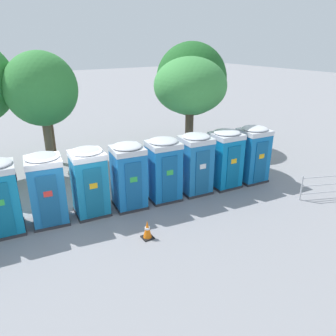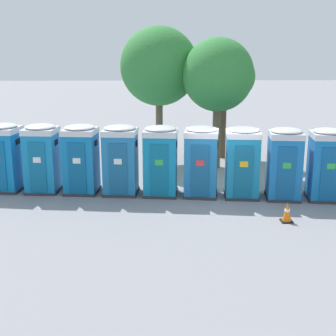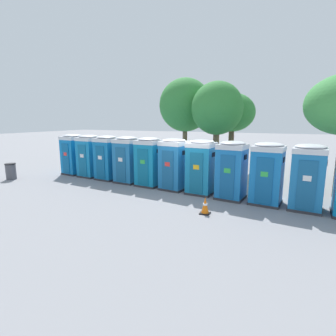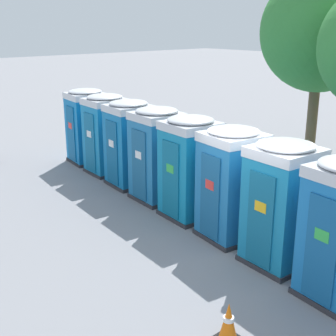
# 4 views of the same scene
# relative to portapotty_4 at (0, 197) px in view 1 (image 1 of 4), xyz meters

# --- Properties ---
(ground_plane) EXTENTS (120.00, 120.00, 0.00)m
(ground_plane) POSITION_rel_portapotty_4_xyz_m (2.19, -0.16, -1.28)
(ground_plane) COLOR gray
(portapotty_4) EXTENTS (1.33, 1.31, 2.54)m
(portapotty_4) POSITION_rel_portapotty_4_xyz_m (0.00, 0.00, 0.00)
(portapotty_4) COLOR #2D2D33
(portapotty_4) RESTS_ON ground
(portapotty_5) EXTENTS (1.36, 1.36, 2.54)m
(portapotty_5) POSITION_rel_portapotty_4_xyz_m (1.46, -0.14, 0.00)
(portapotty_5) COLOR #2D2D33
(portapotty_5) RESTS_ON ground
(portapotty_6) EXTENTS (1.29, 1.30, 2.54)m
(portapotty_6) POSITION_rel_portapotty_4_xyz_m (2.91, -0.32, 0.00)
(portapotty_6) COLOR #2D2D33
(portapotty_6) RESTS_ON ground
(portapotty_7) EXTENTS (1.31, 1.33, 2.54)m
(portapotty_7) POSITION_rel_portapotty_4_xyz_m (4.36, -0.56, 0.00)
(portapotty_7) COLOR #2D2D33
(portapotty_7) RESTS_ON ground
(portapotty_8) EXTENTS (1.34, 1.33, 2.54)m
(portapotty_8) POSITION_rel_portapotty_4_xyz_m (5.81, -0.70, 0.00)
(portapotty_8) COLOR #2D2D33
(portapotty_8) RESTS_ON ground
(portapotty_9) EXTENTS (1.30, 1.31, 2.54)m
(portapotty_9) POSITION_rel_portapotty_4_xyz_m (7.27, -0.84, 0.00)
(portapotty_9) COLOR #2D2D33
(portapotty_9) RESTS_ON ground
(portapotty_10) EXTENTS (1.30, 1.28, 2.54)m
(portapotty_10) POSITION_rel_portapotty_4_xyz_m (8.72, -1.04, 0.00)
(portapotty_10) COLOR #2D2D33
(portapotty_10) RESTS_ON ground
(portapotty_11) EXTENTS (1.32, 1.30, 2.54)m
(portapotty_11) POSITION_rel_portapotty_4_xyz_m (10.18, -1.21, -0.00)
(portapotty_11) COLOR #2D2D33
(portapotty_11) RESTS_ON ground
(street_tree_0) EXTENTS (3.98, 3.98, 6.00)m
(street_tree_0) POSITION_rel_portapotty_4_xyz_m (10.84, 4.54, 2.66)
(street_tree_0) COLOR brown
(street_tree_0) RESTS_ON ground
(street_tree_2) EXTENTS (3.06, 3.06, 5.67)m
(street_tree_2) POSITION_rel_portapotty_4_xyz_m (2.53, 3.93, 2.78)
(street_tree_2) COLOR brown
(street_tree_2) RESTS_ON ground
(street_tree_3) EXTENTS (3.40, 3.40, 5.37)m
(street_tree_3) POSITION_rel_portapotty_4_xyz_m (8.69, 1.62, 2.74)
(street_tree_3) COLOR brown
(street_tree_3) RESTS_ON ground
(street_tree_4) EXTENTS (2.94, 2.94, 5.14)m
(street_tree_4) POSITION_rel_portapotty_4_xyz_m (3.06, 5.91, 2.57)
(street_tree_4) COLOR brown
(street_tree_4) RESTS_ON ground
(traffic_cone) EXTENTS (0.36, 0.36, 0.64)m
(traffic_cone) POSITION_rel_portapotty_4_xyz_m (3.87, -2.89, -0.97)
(traffic_cone) COLOR black
(traffic_cone) RESTS_ON ground
(event_barrier) EXTENTS (1.92, 0.80, 1.05)m
(event_barrier) POSITION_rel_portapotty_4_xyz_m (11.36, -4.11, -0.72)
(event_barrier) COLOR #B7B7BC
(event_barrier) RESTS_ON ground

